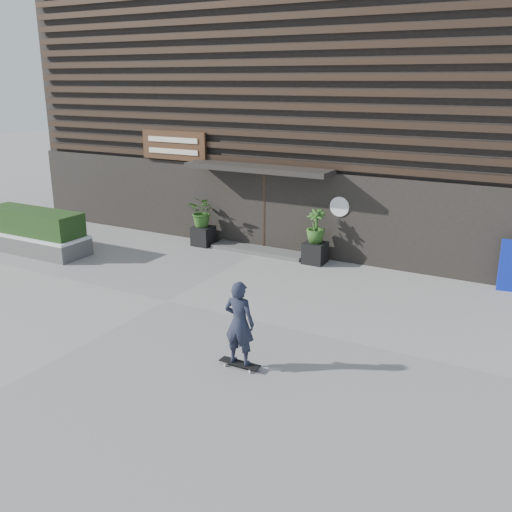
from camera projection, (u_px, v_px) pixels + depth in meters
The scene contains 11 objects.
ground at pixel (166, 301), 13.51m from camera, with size 80.00×80.00×0.00m, color gray.
entrance_step at pixel (259, 250), 17.34m from camera, with size 3.00×0.80×0.12m, color #4F4F4D.
planter_pot_left at pixel (203, 236), 17.98m from camera, with size 0.60×0.60×0.60m, color black.
bamboo_left at pixel (203, 212), 17.75m from camera, with size 0.86×0.75×0.96m, color #2D591E.
planter_pot_right at pixel (315, 253), 16.22m from camera, with size 0.60×0.60×0.60m, color black.
bamboo_right at pixel (316, 226), 15.99m from camera, with size 0.54×0.54×0.96m, color #2D591E.
raised_bed at pixel (36, 243), 17.34m from camera, with size 3.50×1.20×0.50m, color #4F4F4D.
snow_layer at pixel (35, 234), 17.26m from camera, with size 3.50×1.20×0.08m, color white.
hedge at pixel (33, 222), 17.14m from camera, with size 3.30×1.00×0.70m, color #1B3613.
building at pixel (331, 109), 20.66m from camera, with size 18.00×11.00×8.00m.
skateboarder at pixel (239, 323), 10.15m from camera, with size 0.78×0.40×1.65m.
Camera 1 is at (7.94, -10.00, 5.01)m, focal length 40.23 mm.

